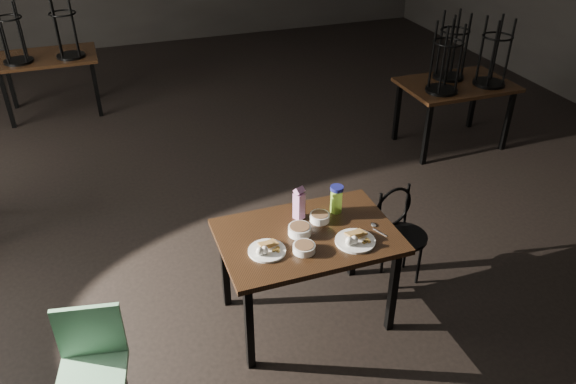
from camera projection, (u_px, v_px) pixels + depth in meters
name	position (u px, v px, depth m)	size (l,w,h in m)	color
main_table	(308.00, 243.00, 3.84)	(1.20, 0.80, 0.75)	black
plate_left	(267.00, 249.00, 3.62)	(0.25, 0.25, 0.08)	white
plate_right	(355.00, 239.00, 3.71)	(0.27, 0.27, 0.09)	white
bowl_near	(300.00, 230.00, 3.78)	(0.16, 0.16, 0.06)	white
bowl_far	(320.00, 217.00, 3.92)	(0.14, 0.14, 0.05)	white
bowl_big	(304.00, 248.00, 3.62)	(0.15, 0.15, 0.05)	white
juice_carton	(299.00, 204.00, 3.90)	(0.08, 0.08, 0.26)	#891973
water_bottle	(336.00, 199.00, 3.98)	(0.09, 0.09, 0.21)	#A7EE46
spoon	(375.00, 226.00, 3.87)	(0.05, 0.18, 0.01)	silver
bentwood_chair	(399.00, 228.00, 4.36)	(0.39, 0.38, 0.77)	black
school_chair	(92.00, 362.00, 3.19)	(0.44, 0.44, 0.82)	#68A27C
bg_table_right	(458.00, 81.00, 6.15)	(1.20, 0.80, 1.48)	black
bg_table_far	(46.00, 57.00, 6.93)	(1.20, 0.80, 1.48)	black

